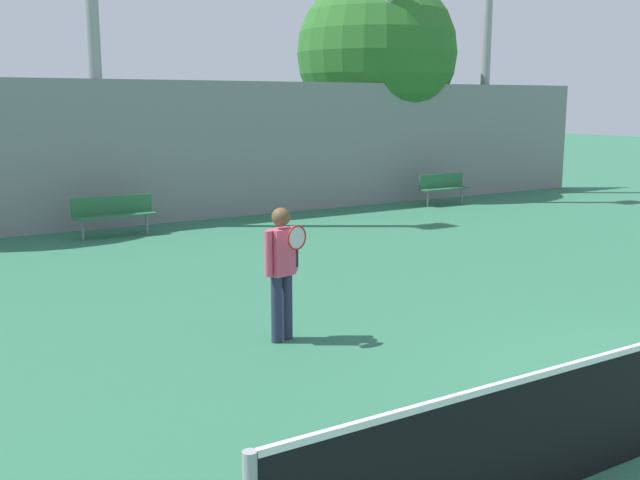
{
  "coord_description": "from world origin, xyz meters",
  "views": [
    {
      "loc": [
        -7.13,
        -3.61,
        3.02
      ],
      "look_at": [
        -1.33,
        5.6,
        0.98
      ],
      "focal_mm": 42.0,
      "sensor_mm": 36.0,
      "label": 1
    }
  ],
  "objects_px": {
    "bench_courtside_far": "(443,185)",
    "bench_adjacent_court": "(114,211)",
    "tree_green_tall": "(377,54)",
    "tennis_player": "(282,266)"
  },
  "relations": [
    {
      "from": "bench_courtside_far",
      "to": "bench_adjacent_court",
      "type": "height_order",
      "value": "same"
    },
    {
      "from": "tennis_player",
      "to": "bench_adjacent_court",
      "type": "distance_m",
      "value": 8.57
    },
    {
      "from": "tennis_player",
      "to": "tree_green_tall",
      "type": "bearing_deg",
      "value": 35.16
    },
    {
      "from": "bench_courtside_far",
      "to": "tree_green_tall",
      "type": "height_order",
      "value": "tree_green_tall"
    },
    {
      "from": "bench_courtside_far",
      "to": "tree_green_tall",
      "type": "xyz_separation_m",
      "value": [
        -0.2,
        3.09,
        3.91
      ]
    },
    {
      "from": "tennis_player",
      "to": "bench_adjacent_court",
      "type": "bearing_deg",
      "value": 72.77
    },
    {
      "from": "bench_courtside_far",
      "to": "bench_adjacent_court",
      "type": "xyz_separation_m",
      "value": [
        -9.76,
        0.0,
        0.0
      ]
    },
    {
      "from": "bench_courtside_far",
      "to": "bench_adjacent_court",
      "type": "bearing_deg",
      "value": 180.0
    },
    {
      "from": "tennis_player",
      "to": "bench_courtside_far",
      "type": "distance_m",
      "value": 13.33
    },
    {
      "from": "bench_adjacent_court",
      "to": "tennis_player",
      "type": "bearing_deg",
      "value": -93.12
    }
  ]
}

